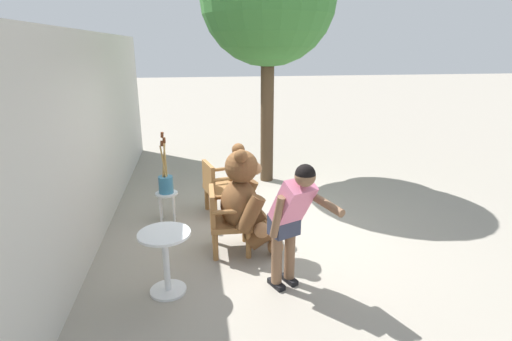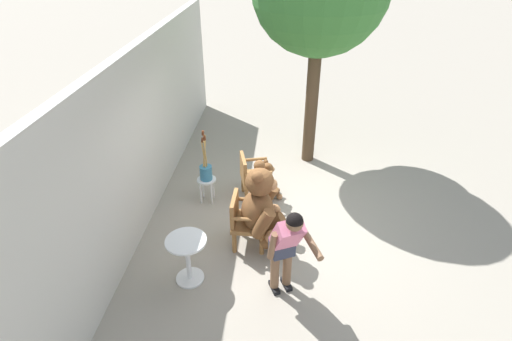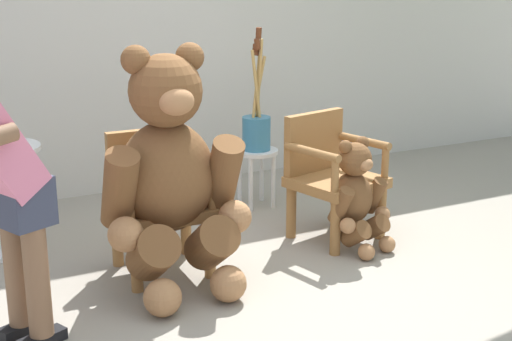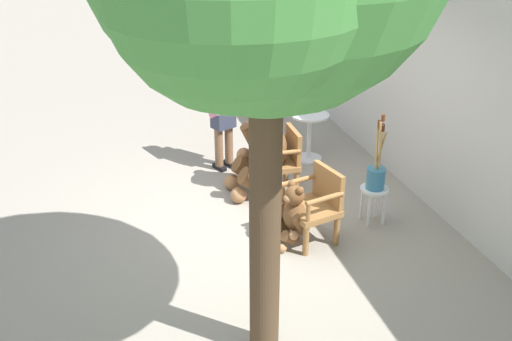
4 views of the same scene
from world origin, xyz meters
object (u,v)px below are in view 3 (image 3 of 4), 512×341
(teddy_bear_large, at_px, (171,172))
(round_side_table, at_px, (0,187))
(wooden_chair_left, at_px, (158,198))
(teddy_bear_small, at_px, (356,196))
(wooden_chair_right, at_px, (331,172))
(white_stool, at_px, (256,163))
(brush_bucket, at_px, (256,126))

(teddy_bear_large, distance_m, round_side_table, 1.30)
(wooden_chair_left, xyz_separation_m, round_side_table, (-0.83, 0.72, -0.01))
(teddy_bear_large, distance_m, teddy_bear_small, 1.33)
(wooden_chair_left, xyz_separation_m, wooden_chair_right, (1.26, -0.00, 0.00))
(wooden_chair_left, bearing_deg, round_side_table, 139.27)
(wooden_chair_right, height_order, white_stool, wooden_chair_right)
(white_stool, bearing_deg, teddy_bear_large, -135.71)
(wooden_chair_right, bearing_deg, brush_bucket, 101.12)
(wooden_chair_left, distance_m, teddy_bear_small, 1.32)
(wooden_chair_left, height_order, wooden_chair_right, same)
(brush_bucket, xyz_separation_m, round_side_table, (-1.93, -0.10, -0.20))
(teddy_bear_small, distance_m, brush_bucket, 1.15)
(white_stool, bearing_deg, brush_bucket, 22.32)
(round_side_table, bearing_deg, teddy_bear_large, -49.61)
(wooden_chair_right, distance_m, teddy_bear_large, 1.31)
(wooden_chair_left, bearing_deg, brush_bucket, 36.58)
(teddy_bear_small, bearing_deg, white_stool, 99.64)
(brush_bucket, bearing_deg, white_stool, -157.68)
(round_side_table, bearing_deg, wooden_chair_left, -40.73)
(wooden_chair_left, relative_size, wooden_chair_right, 1.00)
(teddy_bear_large, bearing_deg, teddy_bear_small, -1.04)
(teddy_bear_large, xyz_separation_m, brush_bucket, (1.10, 1.07, -0.04))
(teddy_bear_large, relative_size, white_stool, 3.09)
(wooden_chair_left, xyz_separation_m, brush_bucket, (1.10, 0.81, 0.19))
(teddy_bear_large, relative_size, brush_bucket, 1.51)
(wooden_chair_left, relative_size, teddy_bear_large, 0.61)
(round_side_table, bearing_deg, brush_bucket, 2.92)
(wooden_chair_right, bearing_deg, white_stool, 101.19)
(wooden_chair_right, relative_size, teddy_bear_small, 1.14)
(teddy_bear_small, bearing_deg, round_side_table, 154.74)
(white_stool, bearing_deg, wooden_chair_right, -78.81)
(wooden_chair_left, distance_m, brush_bucket, 1.38)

